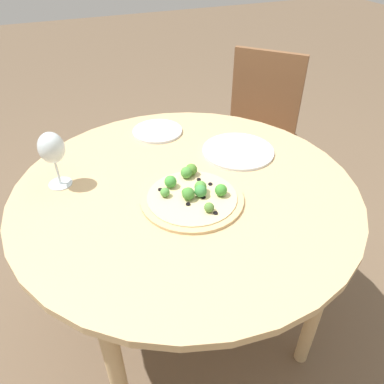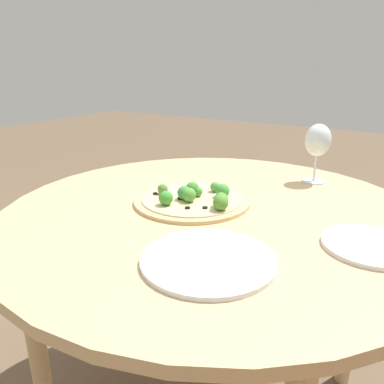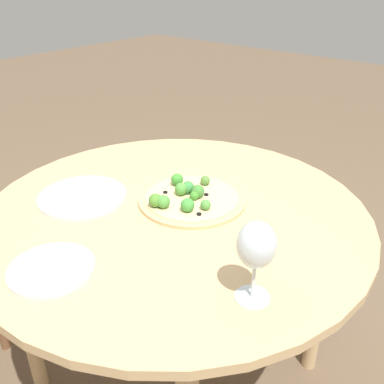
{
  "view_description": "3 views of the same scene",
  "coord_description": "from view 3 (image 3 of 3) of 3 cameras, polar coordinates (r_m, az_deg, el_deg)",
  "views": [
    {
      "loc": [
        -0.36,
        -0.93,
        1.44
      ],
      "look_at": [
        -0.01,
        -0.07,
        0.74
      ],
      "focal_mm": 35.0,
      "sensor_mm": 36.0,
      "label": 1
    },
    {
      "loc": [
        0.84,
        0.45,
        1.08
      ],
      "look_at": [
        -0.01,
        -0.07,
        0.74
      ],
      "focal_mm": 35.0,
      "sensor_mm": 36.0,
      "label": 2
    },
    {
      "loc": [
        -0.74,
        0.79,
        1.36
      ],
      "look_at": [
        -0.01,
        -0.07,
        0.74
      ],
      "focal_mm": 40.0,
      "sensor_mm": 36.0,
      "label": 3
    }
  ],
  "objects": [
    {
      "name": "ground_plane",
      "position": [
        1.73,
        -1.87,
        -23.03
      ],
      "size": [
        12.0,
        12.0,
        0.0
      ],
      "primitive_type": "plane",
      "color": "brown"
    },
    {
      "name": "dining_table",
      "position": [
        1.3,
        -2.31,
        -5.11
      ],
      "size": [
        1.14,
        1.14,
        0.71
      ],
      "color": "tan",
      "rests_on": "ground_plane"
    },
    {
      "name": "pizza",
      "position": [
        1.29,
        -0.34,
        -0.72
      ],
      "size": [
        0.33,
        0.33,
        0.05
      ],
      "color": "tan",
      "rests_on": "dining_table"
    },
    {
      "name": "wine_glass",
      "position": [
        0.88,
        8.58,
        -7.24
      ],
      "size": [
        0.08,
        0.08,
        0.19
      ],
      "color": "silver",
      "rests_on": "dining_table"
    },
    {
      "name": "plate_near",
      "position": [
        1.07,
        -18.23,
        -9.7
      ],
      "size": [
        0.2,
        0.2,
        0.01
      ],
      "color": "silver",
      "rests_on": "dining_table"
    },
    {
      "name": "plate_far",
      "position": [
        1.36,
        -14.41,
        -0.55
      ],
      "size": [
        0.27,
        0.27,
        0.01
      ],
      "color": "silver",
      "rests_on": "dining_table"
    }
  ]
}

